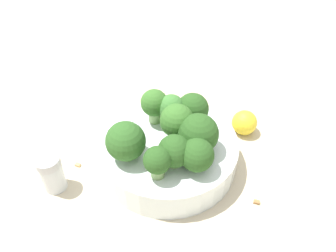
% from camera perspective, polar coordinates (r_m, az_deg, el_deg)
% --- Properties ---
extents(ground_plane, '(3.00, 3.00, 0.00)m').
position_cam_1_polar(ground_plane, '(0.53, 0.00, -6.21)').
color(ground_plane, beige).
extents(bowl, '(0.21, 0.21, 0.05)m').
position_cam_1_polar(bowl, '(0.51, 0.00, -4.46)').
color(bowl, silver).
rests_on(bowl, ground_plane).
extents(broccoli_floret_0, '(0.05, 0.05, 0.05)m').
position_cam_1_polar(broccoli_floret_0, '(0.44, 5.07, -5.13)').
color(broccoli_floret_0, '#8EB770').
rests_on(broccoli_floret_0, bowl).
extents(broccoli_floret_1, '(0.04, 0.04, 0.06)m').
position_cam_1_polar(broccoli_floret_1, '(0.50, 0.58, 3.00)').
color(broccoli_floret_1, '#8EB770').
rests_on(broccoli_floret_1, bowl).
extents(broccoli_floret_2, '(0.05, 0.05, 0.05)m').
position_cam_1_polar(broccoli_floret_2, '(0.44, 1.11, -4.46)').
color(broccoli_floret_2, '#8EB770').
rests_on(broccoli_floret_2, bowl).
extents(broccoli_floret_3, '(0.05, 0.05, 0.06)m').
position_cam_1_polar(broccoli_floret_3, '(0.48, 1.54, 0.81)').
color(broccoli_floret_3, '#7A9E5B').
rests_on(broccoli_floret_3, bowl).
extents(broccoli_floret_4, '(0.04, 0.04, 0.05)m').
position_cam_1_polar(broccoli_floret_4, '(0.43, -1.86, -6.19)').
color(broccoli_floret_4, '#7A9E5B').
rests_on(broccoli_floret_4, bowl).
extents(broccoli_floret_5, '(0.06, 0.06, 0.06)m').
position_cam_1_polar(broccoli_floret_5, '(0.47, 5.26, -1.42)').
color(broccoli_floret_5, '#8EB770').
rests_on(broccoli_floret_5, bowl).
extents(broccoli_floret_6, '(0.04, 0.04, 0.06)m').
position_cam_1_polar(broccoli_floret_6, '(0.51, -2.40, 3.82)').
color(broccoli_floret_6, '#8EB770').
rests_on(broccoli_floret_6, bowl).
extents(broccoli_floret_7, '(0.06, 0.06, 0.06)m').
position_cam_1_polar(broccoli_floret_7, '(0.46, -7.38, -2.72)').
color(broccoli_floret_7, '#84AD66').
rests_on(broccoli_floret_7, bowl).
extents(broccoli_floret_8, '(0.05, 0.05, 0.05)m').
position_cam_1_polar(broccoli_floret_8, '(0.51, 4.31, 2.95)').
color(broccoli_floret_8, '#7A9E5B').
rests_on(broccoli_floret_8, bowl).
extents(pepper_shaker, '(0.03, 0.03, 0.06)m').
position_cam_1_polar(pepper_shaker, '(0.50, -19.58, -7.72)').
color(pepper_shaker, silver).
rests_on(pepper_shaker, ground_plane).
extents(lemon_wedge, '(0.04, 0.04, 0.04)m').
position_cam_1_polar(lemon_wedge, '(0.58, 13.16, 0.58)').
color(lemon_wedge, yellow).
rests_on(lemon_wedge, ground_plane).
extents(almond_crumb_0, '(0.01, 0.01, 0.01)m').
position_cam_1_polar(almond_crumb_0, '(0.49, 15.14, -12.69)').
color(almond_crumb_0, olive).
rests_on(almond_crumb_0, ground_plane).
extents(almond_crumb_1, '(0.01, 0.01, 0.01)m').
position_cam_1_polar(almond_crumb_1, '(0.54, -15.46, -6.41)').
color(almond_crumb_1, tan).
rests_on(almond_crumb_1, ground_plane).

